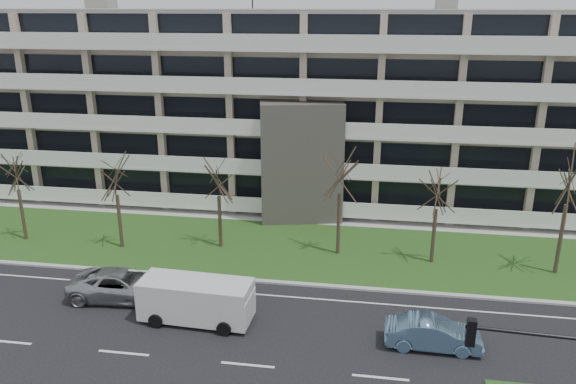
% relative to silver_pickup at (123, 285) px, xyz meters
% --- Properties ---
extents(ground, '(160.00, 160.00, 0.00)m').
position_rel_silver_pickup_xyz_m(ground, '(8.23, -4.97, -0.82)').
color(ground, black).
rests_on(ground, ground).
extents(grass_verge, '(90.00, 10.00, 0.06)m').
position_rel_silver_pickup_xyz_m(grass_verge, '(8.23, 8.03, -0.79)').
color(grass_verge, '#27531B').
rests_on(grass_verge, ground).
extents(curb, '(90.00, 0.35, 0.12)m').
position_rel_silver_pickup_xyz_m(curb, '(8.23, 3.03, -0.76)').
color(curb, '#B2B2AD').
rests_on(curb, ground).
extents(sidewalk, '(90.00, 2.00, 0.08)m').
position_rel_silver_pickup_xyz_m(sidewalk, '(8.23, 13.53, -0.78)').
color(sidewalk, '#B2B2AD').
rests_on(sidewalk, ground).
extents(lane_edge_line, '(90.00, 0.12, 0.01)m').
position_rel_silver_pickup_xyz_m(lane_edge_line, '(8.23, 1.53, -0.81)').
color(lane_edge_line, white).
rests_on(lane_edge_line, ground).
extents(apartment_building, '(60.50, 15.10, 18.75)m').
position_rel_silver_pickup_xyz_m(apartment_building, '(8.22, 20.35, 6.80)').
color(apartment_building, '#C1AD96').
rests_on(apartment_building, ground).
extents(silver_pickup, '(6.02, 3.03, 1.63)m').
position_rel_silver_pickup_xyz_m(silver_pickup, '(0.00, 0.00, 0.00)').
color(silver_pickup, '#A5A7AC').
rests_on(silver_pickup, ground).
extents(blue_sedan, '(4.58, 1.64, 1.50)m').
position_rel_silver_pickup_xyz_m(blue_sedan, '(16.67, -2.22, -0.06)').
color(blue_sedan, '#658BB0').
rests_on(blue_sedan, ground).
extents(white_van, '(5.88, 2.61, 2.24)m').
position_rel_silver_pickup_xyz_m(white_van, '(4.85, -1.62, 0.53)').
color(white_van, silver).
rests_on(white_van, ground).
extents(traffic_signal, '(5.13, 0.59, 5.94)m').
position_rel_silver_pickup_xyz_m(traffic_signal, '(20.00, -9.51, 3.03)').
color(traffic_signal, black).
rests_on(traffic_signal, ground).
extents(tree_1, '(3.28, 3.28, 6.56)m').
position_rel_silver_pickup_xyz_m(tree_1, '(-10.28, 6.72, 4.28)').
color(tree_1, '#382B21').
rests_on(tree_1, ground).
extents(tree_2, '(3.35, 3.35, 6.71)m').
position_rel_silver_pickup_xyz_m(tree_2, '(-3.06, 6.50, 4.39)').
color(tree_2, '#382B21').
rests_on(tree_2, ground).
extents(tree_3, '(3.24, 3.24, 6.48)m').
position_rel_silver_pickup_xyz_m(tree_3, '(3.53, 7.61, 4.22)').
color(tree_3, '#382B21').
rests_on(tree_3, ground).
extents(tree_4, '(3.73, 3.73, 7.45)m').
position_rel_silver_pickup_xyz_m(tree_4, '(11.44, 7.69, 4.98)').
color(tree_4, '#382B21').
rests_on(tree_4, ground).
extents(tree_5, '(3.22, 3.22, 6.44)m').
position_rel_silver_pickup_xyz_m(tree_5, '(17.44, 7.32, 4.18)').
color(tree_5, '#382B21').
rests_on(tree_5, ground).
extents(tree_6, '(4.00, 4.00, 7.99)m').
position_rel_silver_pickup_xyz_m(tree_6, '(24.79, 6.90, 5.40)').
color(tree_6, '#382B21').
rests_on(tree_6, ground).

